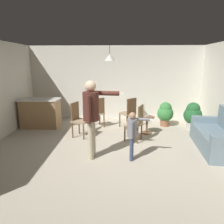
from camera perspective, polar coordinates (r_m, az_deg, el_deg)
The scene contains 15 objects.
ground at distance 4.96m, azimuth 0.11°, elevation -11.39°, with size 7.68×7.68×0.00m, color #B2A893.
wall_back at distance 7.73m, azimuth 0.98°, elevation 8.05°, with size 6.40×0.10×2.70m, color silver.
couch_floral at distance 5.68m, azimuth 27.75°, elevation -6.12°, with size 1.02×1.88×1.00m.
kitchen_counter at distance 7.16m, azimuth -19.29°, elevation -0.25°, with size 1.26×0.66×0.95m.
side_table_by_couch at distance 6.26m, azimuth 9.71°, elevation -3.03°, with size 0.44×0.44×0.52m.
person_adult at distance 4.43m, azimuth -5.69°, elevation 0.21°, with size 0.87×0.50×1.73m.
person_child at distance 4.43m, azimuth 5.75°, elevation -5.24°, with size 0.58×0.31×1.08m.
dining_chair_by_counter at distance 5.93m, azimuth -9.29°, elevation -1.73°, with size 0.54×0.54×1.00m.
dining_chair_near_wall at distance 5.56m, azimuth 6.76°, elevation -2.69°, with size 0.55×0.55×1.00m.
dining_chair_centre_back at distance 6.71m, azimuth -4.04°, elevation 0.19°, with size 0.57×0.57×1.00m.
dining_chair_spare at distance 6.67m, azimuth 4.78°, elevation 0.10°, with size 0.59×0.59×1.00m.
potted_plant_corner at distance 7.10m, azimuth 14.63°, elevation -0.25°, with size 0.53×0.53×0.82m.
potted_plant_by_wall at distance 7.01m, azimuth 21.59°, elevation -0.68°, with size 0.57×0.57×0.88m.
spare_remote_on_table at distance 6.20m, azimuth 9.65°, elevation -1.15°, with size 0.04×0.13×0.04m, color white.
ceiling_light_pendant at distance 6.28m, azimuth -0.65°, elevation 15.00°, with size 0.32×0.32×0.55m.
Camera 1 is at (0.16, -4.50, 2.09)m, focal length 32.80 mm.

